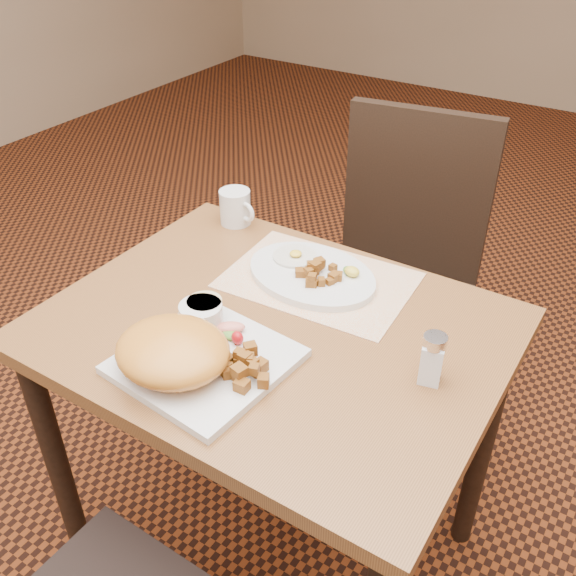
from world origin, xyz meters
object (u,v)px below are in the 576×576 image
(table, at_px, (274,365))
(plate_square, at_px, (206,361))
(salt_shaker, at_px, (432,358))
(coffee_mug, at_px, (236,207))
(plate_oval, at_px, (312,275))
(chair_far, at_px, (400,267))

(table, xyz_separation_m, plate_square, (-0.04, -0.17, 0.12))
(plate_square, bearing_deg, salt_shaker, 26.69)
(table, distance_m, plate_square, 0.21)
(coffee_mug, bearing_deg, table, -43.96)
(table, height_order, plate_oval, plate_oval)
(chair_far, xyz_separation_m, plate_oval, (-0.02, -0.47, 0.22))
(chair_far, xyz_separation_m, coffee_mug, (-0.32, -0.35, 0.25))
(chair_far, relative_size, plate_oval, 3.19)
(plate_square, height_order, plate_oval, plate_oval)
(table, height_order, coffee_mug, coffee_mug)
(chair_far, bearing_deg, plate_square, 78.72)
(chair_far, distance_m, plate_oval, 0.52)
(chair_far, height_order, salt_shaker, chair_far)
(coffee_mug, bearing_deg, plate_oval, -21.99)
(salt_shaker, xyz_separation_m, coffee_mug, (-0.64, 0.29, -0.01))
(table, relative_size, coffee_mug, 8.24)
(table, distance_m, coffee_mug, 0.46)
(plate_oval, height_order, salt_shaker, salt_shaker)
(table, distance_m, plate_oval, 0.22)
(coffee_mug, bearing_deg, salt_shaker, -24.22)
(coffee_mug, bearing_deg, plate_square, -59.54)
(plate_square, distance_m, coffee_mug, 0.55)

